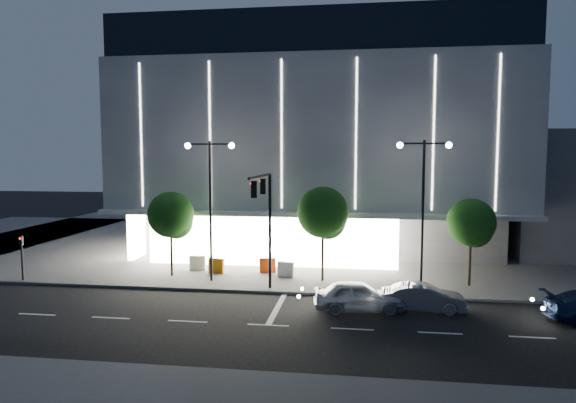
# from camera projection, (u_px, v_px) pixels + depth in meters

# --- Properties ---
(ground) EXTENTS (160.00, 160.00, 0.00)m
(ground) POSITION_uv_depth(u_px,v_px,m) (235.00, 314.00, 26.31)
(ground) COLOR black
(ground) RESTS_ON ground
(sidewalk_museum) EXTENTS (70.00, 40.00, 0.15)m
(sidewalk_museum) POSITION_uv_depth(u_px,v_px,m) (345.00, 239.00, 49.29)
(sidewalk_museum) COLOR #474747
(sidewalk_museum) RESTS_ON ground
(museum) EXTENTS (30.00, 25.80, 18.00)m
(museum) POSITION_uv_depth(u_px,v_px,m) (324.00, 142.00, 47.06)
(museum) COLOR #4C4C51
(museum) RESTS_ON ground
(traffic_mast) EXTENTS (0.33, 5.89, 7.07)m
(traffic_mast) POSITION_uv_depth(u_px,v_px,m) (265.00, 210.00, 29.01)
(traffic_mast) COLOR black
(traffic_mast) RESTS_ON ground
(street_lamp_west) EXTENTS (3.16, 0.36, 9.00)m
(street_lamp_west) POSITION_uv_depth(u_px,v_px,m) (210.00, 190.00, 32.10)
(street_lamp_west) COLOR black
(street_lamp_west) RESTS_ON ground
(street_lamp_east) EXTENTS (3.16, 0.36, 9.00)m
(street_lamp_east) POSITION_uv_depth(u_px,v_px,m) (423.00, 192.00, 30.31)
(street_lamp_east) COLOR black
(street_lamp_east) RESTS_ON ground
(ped_signal_far) EXTENTS (0.22, 0.24, 3.00)m
(ped_signal_far) POSITION_uv_depth(u_px,v_px,m) (22.00, 253.00, 32.63)
(ped_signal_far) COLOR black
(ped_signal_far) RESTS_ON ground
(tree_left) EXTENTS (3.02, 3.02, 5.72)m
(tree_left) POSITION_uv_depth(u_px,v_px,m) (171.00, 217.00, 33.69)
(tree_left) COLOR black
(tree_left) RESTS_ON ground
(tree_mid) EXTENTS (3.25, 3.25, 6.15)m
(tree_mid) POSITION_uv_depth(u_px,v_px,m) (323.00, 215.00, 32.29)
(tree_mid) COLOR black
(tree_mid) RESTS_ON ground
(tree_right) EXTENTS (2.91, 2.91, 5.51)m
(tree_right) POSITION_uv_depth(u_px,v_px,m) (471.00, 225.00, 31.10)
(tree_right) COLOR black
(tree_right) RESTS_ON ground
(car_lead) EXTENTS (4.86, 2.49, 1.58)m
(car_lead) POSITION_uv_depth(u_px,v_px,m) (358.00, 296.00, 26.77)
(car_lead) COLOR #B2B5BA
(car_lead) RESTS_ON ground
(car_second) EXTENTS (4.31, 1.55, 1.42)m
(car_second) POSITION_uv_depth(u_px,v_px,m) (423.00, 298.00, 26.75)
(car_second) COLOR #9A9BA1
(car_second) RESTS_ON ground
(barrier_a) EXTENTS (1.13, 0.48, 1.00)m
(barrier_a) POSITION_uv_depth(u_px,v_px,m) (216.00, 266.00, 34.68)
(barrier_a) COLOR #CC700B
(barrier_a) RESTS_ON sidewalk_museum
(barrier_b) EXTENTS (1.12, 0.36, 1.00)m
(barrier_b) POSITION_uv_depth(u_px,v_px,m) (197.00, 263.00, 35.60)
(barrier_b) COLOR white
(barrier_b) RESTS_ON sidewalk_museum
(barrier_c) EXTENTS (1.13, 0.50, 1.00)m
(barrier_c) POSITION_uv_depth(u_px,v_px,m) (268.00, 265.00, 34.78)
(barrier_c) COLOR #FE470E
(barrier_c) RESTS_ON sidewalk_museum
(barrier_d) EXTENTS (1.13, 0.54, 1.00)m
(barrier_d) POSITION_uv_depth(u_px,v_px,m) (286.00, 269.00, 33.55)
(barrier_d) COLOR silver
(barrier_d) RESTS_ON sidewalk_museum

